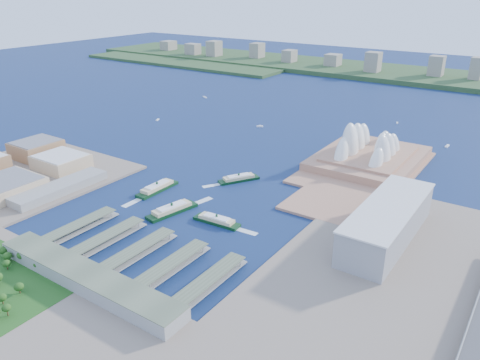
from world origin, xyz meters
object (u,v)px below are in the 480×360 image
Objects in this scene: ferry_c at (172,208)px; toaster_building at (387,223)px; ferry_d at (217,219)px; opera_house at (371,142)px; ferry_b at (239,177)px; ferry_a at (157,186)px.

toaster_building is at bearing -149.64° from ferry_c.
ferry_c is 56.08m from ferry_d.
toaster_building is at bearing -72.10° from ferry_d.
toaster_building is at bearing -65.77° from opera_house.
opera_house is 1.16× the size of toaster_building.
ferry_d is at bearing -35.90° from ferry_b.
ferry_a is 65.36m from ferry_c.
ferry_a is 113.85m from ferry_d.
ferry_b is (65.23, 81.58, -0.63)m from ferry_a.
toaster_building reaches higher than ferry_b.
ferry_b is 0.88× the size of ferry_c.
ferry_c reaches higher than ferry_d.
opera_house reaches higher than toaster_building.
ferry_d is (55.43, 8.45, -0.80)m from ferry_c.
ferry_c is at bearing -161.57° from toaster_building.
ferry_c is (-9.90, -116.37, 0.71)m from ferry_b.
opera_house is 273.70m from ferry_d.
ferry_b is 1.02× the size of ferry_d.
toaster_building reaches higher than ferry_a.
ferry_b is at bearing 51.53° from ferry_a.
opera_house is at bearing 52.86° from ferry_a.
ferry_b reaches higher than ferry_d.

